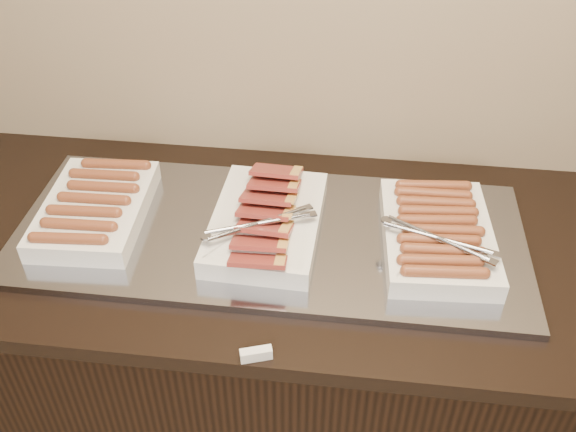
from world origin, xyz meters
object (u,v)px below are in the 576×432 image
object	(u,v)px
dish_left	(95,208)
dish_center	(266,221)
dish_right	(437,234)
warming_tray	(269,234)
counter	(274,357)

from	to	relation	value
dish_left	dish_center	size ratio (longest dim) A/B	0.92
dish_left	dish_right	world-z (taller)	dish_right
dish_center	dish_right	xyz separation A→B (m)	(0.39, 0.00, 0.00)
warming_tray	dish_left	distance (m)	0.42
dish_left	dish_center	distance (m)	0.42
warming_tray	dish_left	bearing A→B (deg)	-180.00
warming_tray	dish_right	bearing A→B (deg)	-0.55
dish_center	warming_tray	bearing A→B (deg)	31.43
counter	warming_tray	bearing A→B (deg)	180.00
warming_tray	dish_center	size ratio (longest dim) A/B	3.05
dish_center	dish_left	bearing A→B (deg)	-178.68
counter	dish_center	xyz separation A→B (m)	(-0.01, -0.00, 0.50)
counter	dish_right	distance (m)	0.63
dish_left	dish_right	xyz separation A→B (m)	(0.81, -0.00, 0.00)
counter	dish_center	bearing A→B (deg)	-163.03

